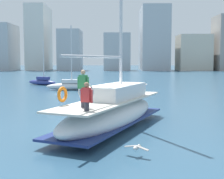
% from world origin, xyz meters
% --- Properties ---
extents(ground_plane, '(400.00, 400.00, 0.00)m').
position_xyz_m(ground_plane, '(0.00, 0.00, 0.00)').
color(ground_plane, '#2D516B').
extents(main_sailboat, '(6.02, 9.76, 13.47)m').
position_xyz_m(main_sailboat, '(0.73, -0.37, 0.91)').
color(main_sailboat, silver).
rests_on(main_sailboat, ground).
extents(moored_sloop_far, '(5.14, 1.46, 7.39)m').
position_xyz_m(moored_sloop_far, '(-4.51, 20.06, 0.55)').
color(moored_sloop_far, silver).
rests_on(moored_sloop_far, ground).
extents(moored_catamaran, '(4.65, 3.08, 6.11)m').
position_xyz_m(moored_catamaran, '(-9.30, 27.42, 0.50)').
color(moored_catamaran, navy).
rests_on(moored_catamaran, ground).
extents(seagull, '(0.87, 0.62, 0.17)m').
position_xyz_m(seagull, '(1.64, -5.05, 0.34)').
color(seagull, silver).
rests_on(seagull, ground).
extents(waterfront_buildings, '(85.94, 17.72, 22.06)m').
position_xyz_m(waterfront_buildings, '(0.35, 91.78, 8.81)').
color(waterfront_buildings, '#B2B7BC').
rests_on(waterfront_buildings, ground).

